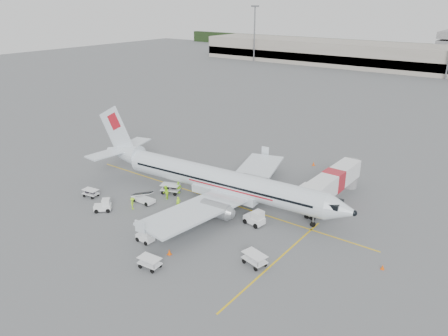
{
  "coord_description": "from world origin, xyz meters",
  "views": [
    {
      "loc": [
        32.25,
        -41.63,
        24.93
      ],
      "look_at": [
        0.0,
        2.0,
        3.8
      ],
      "focal_mm": 35.0,
      "sensor_mm": 36.0,
      "label": 1
    }
  ],
  "objects_px": {
    "belt_loader": "(143,194)",
    "tug_aft": "(102,205)",
    "jet_bridge": "(333,187)",
    "tug_mid": "(145,235)",
    "tug_fore": "(254,217)",
    "aircraft": "(222,165)"
  },
  "relations": [
    {
      "from": "tug_fore",
      "to": "tug_aft",
      "type": "xyz_separation_m",
      "value": [
        -17.14,
        -8.43,
        -0.12
      ]
    },
    {
      "from": "tug_mid",
      "to": "belt_loader",
      "type": "bearing_deg",
      "value": 139.0
    },
    {
      "from": "tug_mid",
      "to": "jet_bridge",
      "type": "bearing_deg",
      "value": 61.64
    },
    {
      "from": "tug_mid",
      "to": "tug_aft",
      "type": "xyz_separation_m",
      "value": [
        -9.67,
        1.99,
        0.04
      ]
    },
    {
      "from": "tug_fore",
      "to": "jet_bridge",
      "type": "bearing_deg",
      "value": 74.11
    },
    {
      "from": "tug_fore",
      "to": "tug_aft",
      "type": "height_order",
      "value": "tug_fore"
    },
    {
      "from": "tug_mid",
      "to": "tug_aft",
      "type": "bearing_deg",
      "value": 170.01
    },
    {
      "from": "belt_loader",
      "to": "tug_aft",
      "type": "distance_m",
      "value": 5.34
    },
    {
      "from": "tug_aft",
      "to": "jet_bridge",
      "type": "bearing_deg",
      "value": -1.46
    },
    {
      "from": "aircraft",
      "to": "tug_aft",
      "type": "bearing_deg",
      "value": -137.98
    },
    {
      "from": "jet_bridge",
      "to": "tug_fore",
      "type": "relative_size",
      "value": 6.89
    },
    {
      "from": "jet_bridge",
      "to": "tug_mid",
      "type": "xyz_separation_m",
      "value": [
        -12.38,
        -21.42,
        -1.4
      ]
    },
    {
      "from": "jet_bridge",
      "to": "tug_aft",
      "type": "height_order",
      "value": "jet_bridge"
    },
    {
      "from": "jet_bridge",
      "to": "tug_fore",
      "type": "height_order",
      "value": "jet_bridge"
    },
    {
      "from": "tug_aft",
      "to": "tug_fore",
      "type": "bearing_deg",
      "value": -16.66
    },
    {
      "from": "belt_loader",
      "to": "tug_fore",
      "type": "bearing_deg",
      "value": 13.55
    },
    {
      "from": "jet_bridge",
      "to": "belt_loader",
      "type": "relative_size",
      "value": 3.85
    },
    {
      "from": "belt_loader",
      "to": "tug_mid",
      "type": "height_order",
      "value": "belt_loader"
    },
    {
      "from": "tug_mid",
      "to": "tug_aft",
      "type": "distance_m",
      "value": 9.87
    },
    {
      "from": "tug_fore",
      "to": "tug_aft",
      "type": "relative_size",
      "value": 1.15
    },
    {
      "from": "jet_bridge",
      "to": "tug_mid",
      "type": "bearing_deg",
      "value": -118.82
    },
    {
      "from": "aircraft",
      "to": "belt_loader",
      "type": "distance_m",
      "value": 10.97
    }
  ]
}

